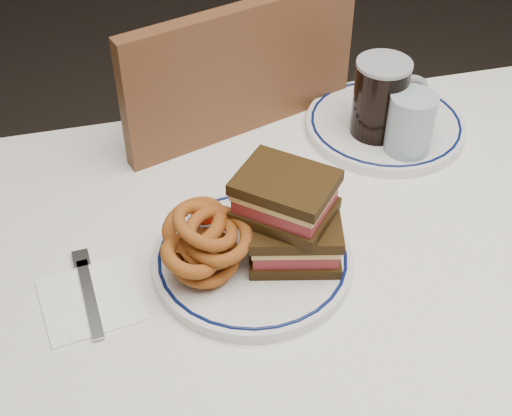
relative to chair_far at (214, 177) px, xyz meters
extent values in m
cube|color=silver|center=(0.20, -0.47, 0.19)|extent=(1.26, 0.86, 0.03)
cylinder|color=#4F3219|center=(-0.34, -0.13, -0.19)|extent=(0.06, 0.06, 0.71)
cube|color=silver|center=(0.20, -0.04, 0.11)|extent=(1.26, 0.01, 0.17)
cube|color=#4F3219|center=(-0.02, 0.08, -0.07)|extent=(0.58, 0.58, 0.04)
cylinder|color=#4F3219|center=(0.10, 0.32, -0.32)|extent=(0.04, 0.04, 0.45)
cylinder|color=#4F3219|center=(0.22, -0.05, -0.32)|extent=(0.04, 0.04, 0.45)
cylinder|color=#4F3219|center=(-0.27, 0.20, -0.32)|extent=(0.04, 0.04, 0.45)
cylinder|color=#4F3219|center=(-0.15, -0.17, -0.32)|extent=(0.04, 0.04, 0.45)
cube|color=#4F3219|center=(0.04, -0.12, 0.20)|extent=(0.45, 0.17, 0.50)
cylinder|color=silver|center=(-0.03, -0.47, 0.22)|extent=(0.30, 0.30, 0.02)
torus|color=#091449|center=(-0.03, -0.47, 0.23)|extent=(0.28, 0.28, 0.01)
cube|color=black|center=(0.03, -0.49, 0.24)|extent=(0.15, 0.13, 0.02)
cube|color=maroon|center=(0.03, -0.49, 0.26)|extent=(0.14, 0.12, 0.02)
cube|color=tan|center=(0.03, -0.49, 0.27)|extent=(0.15, 0.13, 0.01)
cube|color=black|center=(0.03, -0.49, 0.29)|extent=(0.15, 0.13, 0.02)
cube|color=black|center=(0.02, -0.47, 0.31)|extent=(0.17, 0.17, 0.02)
cube|color=maroon|center=(0.02, -0.47, 0.33)|extent=(0.16, 0.15, 0.02)
cube|color=tan|center=(0.02, -0.47, 0.34)|extent=(0.16, 0.16, 0.01)
cube|color=black|center=(0.02, -0.47, 0.36)|extent=(0.17, 0.17, 0.02)
torus|color=#6E320E|center=(-0.11, -0.47, 0.24)|extent=(0.09, 0.08, 0.05)
torus|color=#6E320E|center=(-0.11, -0.50, 0.25)|extent=(0.09, 0.09, 0.04)
torus|color=#6E320E|center=(-0.09, -0.49, 0.26)|extent=(0.09, 0.08, 0.07)
torus|color=#6E320E|center=(-0.10, -0.48, 0.27)|extent=(0.09, 0.09, 0.04)
torus|color=#6E320E|center=(-0.13, -0.50, 0.28)|extent=(0.09, 0.09, 0.05)
torus|color=#6E320E|center=(-0.11, -0.45, 0.29)|extent=(0.10, 0.10, 0.06)
torus|color=#6E320E|center=(-0.08, -0.49, 0.30)|extent=(0.10, 0.10, 0.05)
torus|color=#6E320E|center=(-0.10, -0.48, 0.31)|extent=(0.10, 0.10, 0.06)
cylinder|color=silver|center=(-0.09, -0.40, 0.24)|extent=(0.05, 0.05, 0.03)
cylinder|color=#870A02|center=(-0.09, -0.40, 0.25)|extent=(0.04, 0.04, 0.01)
cylinder|color=black|center=(0.27, -0.22, 0.29)|extent=(0.10, 0.10, 0.16)
cylinder|color=gray|center=(0.27, -0.22, 0.37)|extent=(0.10, 0.10, 0.01)
torus|color=gray|center=(0.32, -0.21, 0.29)|extent=(0.08, 0.02, 0.08)
cylinder|color=#8EA8B8|center=(0.30, -0.28, 0.27)|extent=(0.08, 0.08, 0.13)
cylinder|color=silver|center=(0.30, -0.19, 0.22)|extent=(0.30, 0.30, 0.02)
torus|color=#091449|center=(0.30, -0.19, 0.23)|extent=(0.28, 0.28, 0.01)
torus|color=#6E320E|center=(0.27, -0.22, 0.24)|extent=(0.10, 0.09, 0.07)
torus|color=#6E320E|center=(0.32, -0.18, 0.25)|extent=(0.09, 0.09, 0.05)
cube|color=white|center=(-0.27, -0.49, 0.21)|extent=(0.15, 0.15, 0.00)
cube|color=#B4B4B8|center=(-0.27, -0.49, 0.21)|extent=(0.03, 0.16, 0.00)
cube|color=#B4B4B8|center=(-0.28, -0.40, 0.21)|extent=(0.03, 0.04, 0.00)
camera|label=1|loc=(-0.21, -1.20, 0.99)|focal=50.00mm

